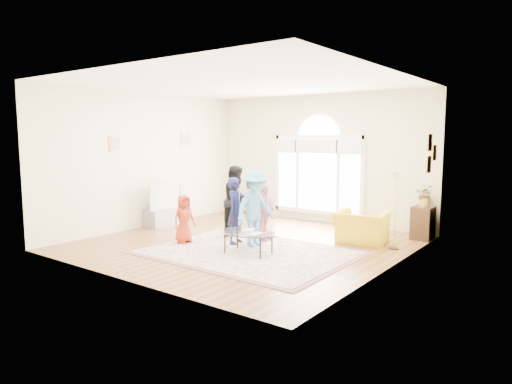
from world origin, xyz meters
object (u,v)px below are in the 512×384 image
Objects in this scene: tv_console at (165,217)px; armchair at (362,227)px; area_rug at (247,252)px; television at (165,196)px; coffee_table at (248,233)px.

tv_console is 1.00× the size of armchair.
area_rug is 3.32× the size of television.
area_rug is 3.61× the size of armchair.
tv_console is 4.77m from armchair.
armchair is at bearing 13.94° from tv_console.
armchair reaches higher than coffee_table.
television is at bearing 5.36° from armchair.
area_rug is 2.48m from armchair.
coffee_table is at bearing -16.29° from tv_console.
television is 3.49m from coffee_table.
television is (0.01, -0.00, 0.52)m from tv_console.
television is 0.86× the size of coffee_table.
area_rug is 2.84× the size of coffee_table.
coffee_table is 2.49m from armchair.
area_rug is at bearing -15.32° from tv_console.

